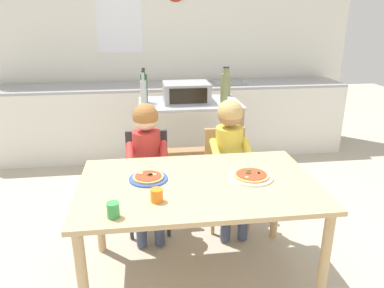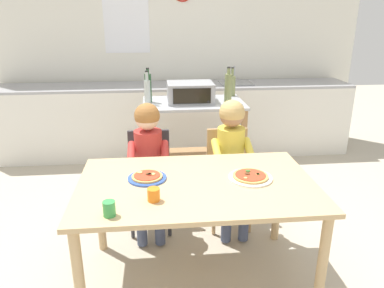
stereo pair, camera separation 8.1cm
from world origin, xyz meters
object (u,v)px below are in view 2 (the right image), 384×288
object	(u,v)px
kitchen_island_cart	(193,131)
bottle_dark_olive_oil	(148,87)
drinking_cup_orange	(154,195)
child_in_yellow_shirt	(232,150)
pizza_plate_blue_rimmed	(147,177)
pizza_plate_white	(250,177)
dining_table	(197,195)
bottle_tall_green_wine	(147,91)
drinking_cup_green	(109,209)
toaster_oven	(190,92)
child_in_red_shirt	(148,154)
bottle_clear_vinegar	(232,85)
dining_chair_right	(228,170)
dining_chair_left	(150,173)
bottle_brown_beer	(228,88)

from	to	relation	value
kitchen_island_cart	bottle_dark_olive_oil	distance (m)	0.62
drinking_cup_orange	child_in_yellow_shirt	bearing A→B (deg)	52.84
kitchen_island_cart	pizza_plate_blue_rimmed	world-z (taller)	kitchen_island_cart
bottle_dark_olive_oil	pizza_plate_white	bearing A→B (deg)	-65.69
dining_table	pizza_plate_blue_rimmed	size ratio (longest dim) A/B	6.00
pizza_plate_blue_rimmed	child_in_yellow_shirt	bearing A→B (deg)	38.32
bottle_tall_green_wine	drinking_cup_green	xyz separation A→B (m)	(-0.18, -1.74, -0.27)
dining_table	drinking_cup_orange	xyz separation A→B (m)	(-0.27, -0.21, 0.12)
kitchen_island_cart	toaster_oven	bearing A→B (deg)	176.83
kitchen_island_cart	pizza_plate_blue_rimmed	distance (m)	1.44
child_in_red_shirt	child_in_yellow_shirt	size ratio (longest dim) A/B	0.99
bottle_dark_olive_oil	pizza_plate_white	distance (m)	1.63
bottle_clear_vinegar	dining_chair_right	world-z (taller)	bottle_clear_vinegar
kitchen_island_cart	pizza_plate_white	size ratio (longest dim) A/B	3.52
bottle_clear_vinegar	drinking_cup_green	size ratio (longest dim) A/B	3.57
bottle_tall_green_wine	dining_chair_left	distance (m)	0.86
dining_chair_right	pizza_plate_white	xyz separation A→B (m)	(-0.00, -0.70, 0.26)
dining_chair_right	drinking_cup_green	distance (m)	1.40
bottle_clear_vinegar	toaster_oven	bearing A→B (deg)	-152.66
dining_table	toaster_oven	bearing A→B (deg)	86.17
bottle_brown_beer	drinking_cup_green	bearing A→B (deg)	-118.99
dining_chair_left	child_in_red_shirt	xyz separation A→B (m)	(0.00, -0.12, 0.21)
drinking_cup_orange	toaster_oven	bearing A→B (deg)	77.54
bottle_tall_green_wine	child_in_red_shirt	bearing A→B (deg)	-89.62
child_in_red_shirt	bottle_dark_olive_oil	bearing A→B (deg)	89.87
dining_chair_right	drinking_cup_orange	size ratio (longest dim) A/B	10.72
bottle_brown_beer	pizza_plate_blue_rimmed	world-z (taller)	bottle_brown_beer
bottle_clear_vinegar	dining_table	world-z (taller)	bottle_clear_vinegar
toaster_oven	kitchen_island_cart	bearing A→B (deg)	-3.17
dining_table	pizza_plate_white	size ratio (longest dim) A/B	5.30
drinking_cup_green	bottle_clear_vinegar	bearing A→B (deg)	62.51
dining_table	drinking_cup_orange	world-z (taller)	drinking_cup_orange
dining_chair_right	toaster_oven	bearing A→B (deg)	109.28
bottle_brown_beer	drinking_cup_green	distance (m)	2.00
bottle_tall_green_wine	pizza_plate_blue_rimmed	size ratio (longest dim) A/B	1.28
bottle_dark_olive_oil	dining_table	world-z (taller)	bottle_dark_olive_oil
toaster_oven	drinking_cup_green	world-z (taller)	toaster_oven
child_in_yellow_shirt	bottle_brown_beer	bearing A→B (deg)	82.12
dining_chair_right	dining_table	bearing A→B (deg)	-115.94
kitchen_island_cart	child_in_yellow_shirt	bearing A→B (deg)	-75.05
toaster_oven	child_in_red_shirt	distance (m)	0.97
kitchen_island_cart	bottle_tall_green_wine	world-z (taller)	bottle_tall_green_wine
child_in_yellow_shirt	drinking_cup_orange	size ratio (longest dim) A/B	14.28
bottle_brown_beer	drinking_cup_orange	xyz separation A→B (m)	(-0.73, -1.59, -0.29)
bottle_tall_green_wine	bottle_brown_beer	size ratio (longest dim) A/B	0.93
kitchen_island_cart	dining_chair_right	distance (m)	0.77
pizza_plate_white	drinking_cup_orange	size ratio (longest dim) A/B	3.72
toaster_oven	drinking_cup_orange	xyz separation A→B (m)	(-0.37, -1.66, -0.24)
bottle_clear_vinegar	dining_table	distance (m)	1.81
bottle_clear_vinegar	pizza_plate_blue_rimmed	xyz separation A→B (m)	(-0.87, -1.60, -0.28)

